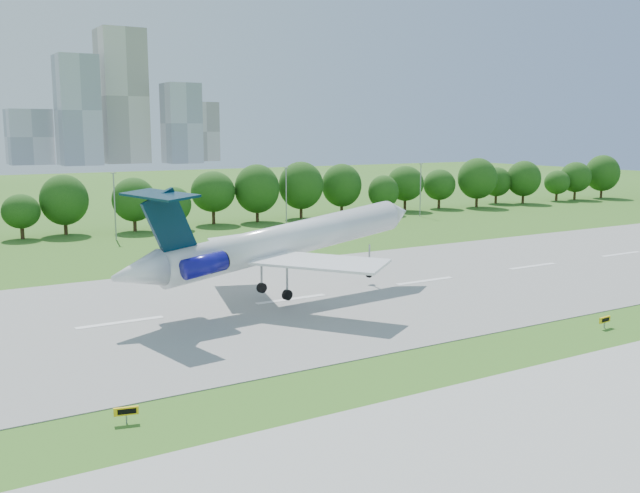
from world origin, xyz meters
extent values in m
plane|color=#325B17|center=(0.00, 0.00, 0.00)|extent=(600.00, 600.00, 0.00)
cube|color=gray|center=(0.00, 25.00, 0.04)|extent=(400.00, 45.00, 0.08)
cylinder|color=#382314|center=(20.00, 92.00, 1.80)|extent=(0.70, 0.70, 3.60)
sphere|color=#153D0F|center=(20.00, 92.00, 6.20)|extent=(8.40, 8.40, 8.40)
cylinder|color=#382314|center=(60.00, 92.00, 1.80)|extent=(0.70, 0.70, 3.60)
sphere|color=#153D0F|center=(60.00, 92.00, 6.20)|extent=(8.40, 8.40, 8.40)
cylinder|color=#382314|center=(100.00, 92.00, 1.80)|extent=(0.70, 0.70, 3.60)
sphere|color=#153D0F|center=(100.00, 92.00, 6.20)|extent=(8.40, 8.40, 8.40)
cylinder|color=#382314|center=(140.00, 92.00, 1.80)|extent=(0.70, 0.70, 3.60)
sphere|color=#153D0F|center=(140.00, 92.00, 6.20)|extent=(8.40, 8.40, 8.40)
cylinder|color=gray|center=(15.00, 82.00, 6.00)|extent=(0.24, 0.24, 12.00)
cube|color=gray|center=(15.00, 82.00, 12.10)|extent=(0.90, 0.25, 0.18)
cylinder|color=gray|center=(50.00, 82.00, 6.00)|extent=(0.24, 0.24, 12.00)
cube|color=gray|center=(50.00, 82.00, 12.10)|extent=(0.90, 0.25, 0.18)
cylinder|color=gray|center=(85.00, 82.00, 6.00)|extent=(0.24, 0.24, 12.00)
cube|color=gray|center=(85.00, 82.00, 12.10)|extent=(0.90, 0.25, 0.18)
cube|color=#B2B2B7|center=(75.00, 380.00, 31.00)|extent=(22.00, 22.00, 62.00)
cube|color=beige|center=(105.00, 395.00, 40.00)|extent=(26.00, 26.00, 80.00)
cube|color=#B2B2B7|center=(135.00, 375.00, 24.00)|extent=(20.00, 20.00, 48.00)
cube|color=beige|center=(158.00, 400.00, 19.00)|extent=(18.00, 18.00, 38.00)
cube|color=#B2B2B7|center=(52.00, 405.00, 16.00)|extent=(24.00, 24.00, 32.00)
cylinder|color=white|center=(19.73, 25.00, 7.12)|extent=(33.19, 9.49, 6.94)
cone|color=white|center=(37.61, 28.15, 8.85)|extent=(4.45, 4.44, 4.14)
cone|color=white|center=(0.99, 21.70, 5.74)|extent=(6.17, 4.74, 4.31)
cube|color=white|center=(19.11, 17.12, 5.84)|extent=(12.63, 14.78, 0.79)
cube|color=white|center=(16.46, 32.20, 5.84)|extent=(8.97, 15.15, 0.79)
cube|color=#042032|center=(4.65, 22.35, 10.20)|extent=(6.03, 1.58, 7.50)
cube|color=#042032|center=(3.57, 22.16, 13.26)|extent=(5.25, 10.84, 0.57)
cylinder|color=navy|center=(7.29, 19.93, 6.20)|extent=(5.06, 2.87, 2.51)
cylinder|color=navy|center=(6.31, 25.53, 6.20)|extent=(5.06, 2.87, 2.51)
cylinder|color=gray|center=(32.65, 27.27, 3.29)|extent=(0.22, 0.22, 3.83)
cylinder|color=black|center=(32.65, 27.27, 1.38)|extent=(1.03, 0.49, 0.98)
cylinder|color=gray|center=(17.99, 22.25, 3.29)|extent=(0.26, 0.26, 3.83)
cylinder|color=black|center=(17.99, 22.25, 1.38)|extent=(1.27, 0.69, 1.20)
cylinder|color=gray|center=(17.16, 26.99, 3.29)|extent=(0.26, 0.26, 3.83)
cylinder|color=black|center=(17.16, 26.99, 1.38)|extent=(1.27, 0.69, 1.20)
cube|color=gray|center=(-6.65, -0.58, 0.36)|extent=(0.12, 0.12, 0.72)
cube|color=yellow|center=(-6.65, -0.58, 0.87)|extent=(1.64, 0.57, 0.56)
cube|color=black|center=(-6.68, -0.69, 0.87)|extent=(1.20, 0.31, 0.36)
cube|color=gray|center=(41.07, -1.80, 0.37)|extent=(0.12, 0.12, 0.74)
cube|color=yellow|center=(41.07, -1.80, 0.89)|extent=(1.69, 0.36, 0.58)
cube|color=black|center=(41.08, -1.92, 0.89)|extent=(1.26, 0.15, 0.37)
camera|label=1|loc=(-18.85, -46.38, 19.52)|focal=40.00mm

